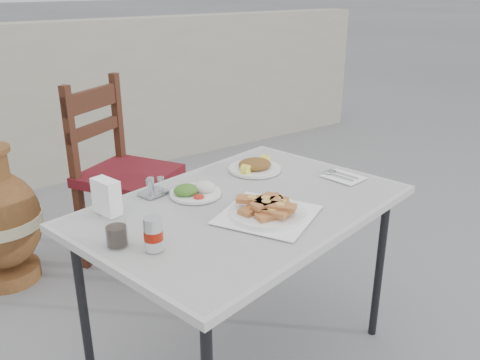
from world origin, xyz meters
TOP-DOWN VIEW (x-y plane):
  - ground at (0.00, 0.00)m, footprint 80.00×80.00m
  - cafe_table at (-0.13, -0.04)m, footprint 1.31×1.02m
  - pide_plate at (-0.12, -0.18)m, footprint 0.41×0.41m
  - salad_rice_plate at (-0.23, 0.12)m, footprint 0.20×0.20m
  - salad_chopped_plate at (0.12, 0.20)m, footprint 0.22×0.22m
  - soda_can at (-0.55, -0.17)m, footprint 0.06×0.06m
  - cola_glass at (-0.63, -0.07)m, footprint 0.07×0.07m
  - napkin_holder at (-0.57, 0.16)m, footprint 0.08×0.11m
  - condiment_caddy at (-0.36, 0.22)m, footprint 0.11×0.10m
  - cutlery_napkin at (0.36, -0.07)m, footprint 0.14×0.18m
  - chair at (-0.15, 1.02)m, footprint 0.61×0.61m
  - terracotta_urn at (-0.77, 1.17)m, footprint 0.42×0.42m
  - back_wall at (0.00, 2.50)m, footprint 6.00×0.25m

SIDE VIEW (x-z plane):
  - ground at x=0.00m, z-range 0.00..0.00m
  - terracotta_urn at x=-0.77m, z-range -0.03..0.70m
  - chair at x=-0.15m, z-range 0.02..1.02m
  - back_wall at x=0.00m, z-range 0.00..1.20m
  - cafe_table at x=-0.13m, z-range 0.31..1.02m
  - cutlery_napkin at x=0.36m, z-range 0.71..0.72m
  - salad_rice_plate at x=-0.23m, z-range 0.71..0.76m
  - salad_chopped_plate at x=0.12m, z-range 0.71..0.76m
  - condiment_caddy at x=-0.36m, z-range 0.70..0.77m
  - pide_plate at x=-0.12m, z-range 0.71..0.77m
  - cola_glass at x=-0.63m, z-range 0.71..0.81m
  - soda_can at x=-0.55m, z-range 0.72..0.82m
  - napkin_holder at x=-0.57m, z-range 0.71..0.84m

